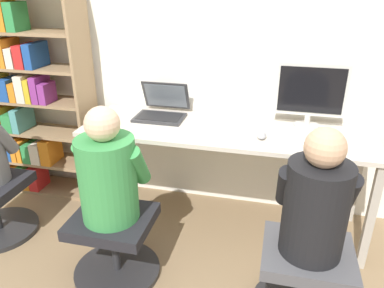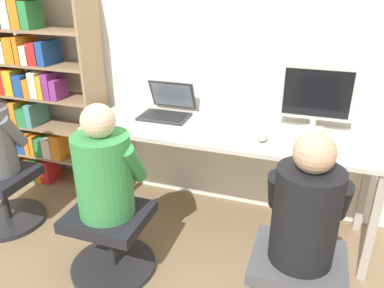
{
  "view_description": "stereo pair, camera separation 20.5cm",
  "coord_description": "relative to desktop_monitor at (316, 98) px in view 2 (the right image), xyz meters",
  "views": [
    {
      "loc": [
        0.34,
        -2.09,
        1.75
      ],
      "look_at": [
        -0.19,
        0.09,
        0.74
      ],
      "focal_mm": 35.0,
      "sensor_mm": 36.0,
      "label": 1
    },
    {
      "loc": [
        0.54,
        -2.04,
        1.75
      ],
      "look_at": [
        -0.19,
        0.09,
        0.74
      ],
      "focal_mm": 35.0,
      "sensor_mm": 36.0,
      "label": 2
    }
  ],
  "objects": [
    {
      "name": "laptop",
      "position": [
        -1.06,
        -0.05,
        -0.18
      ],
      "size": [
        0.36,
        0.35,
        0.25
      ],
      "color": "#2D2D30",
      "rests_on": "desk"
    },
    {
      "name": "bookshelf",
      "position": [
        -2.23,
        -0.06,
        -0.19
      ],
      "size": [
        0.89,
        0.3,
        1.65
      ],
      "color": "#997A56",
      "rests_on": "ground_plane"
    },
    {
      "name": "desktop_monitor",
      "position": [
        0.0,
        0.0,
        0.0
      ],
      "size": [
        0.48,
        0.18,
        0.45
      ],
      "color": "beige",
      "rests_on": "desk"
    },
    {
      "name": "person_at_monitor",
      "position": [
        0.02,
        -0.92,
        -0.28
      ],
      "size": [
        0.39,
        0.34,
        0.69
      ],
      "color": "black",
      "rests_on": "office_chair_left"
    },
    {
      "name": "office_chair_left",
      "position": [
        0.02,
        -0.93,
        -0.78
      ],
      "size": [
        0.55,
        0.55,
        0.44
      ],
      "color": "#262628",
      "rests_on": "ground_plane"
    },
    {
      "name": "keyboard",
      "position": [
        -0.03,
        -0.29,
        -0.22
      ],
      "size": [
        0.4,
        0.17,
        0.03
      ],
      "color": "silver",
      "rests_on": "desk"
    },
    {
      "name": "wall_back",
      "position": [
        -0.55,
        0.18,
        0.29
      ],
      "size": [
        10.0,
        0.05,
        2.6
      ],
      "color": "white",
      "rests_on": "ground_plane"
    },
    {
      "name": "office_chair_side",
      "position": [
        -2.15,
        -0.71,
        -0.78
      ],
      "size": [
        0.55,
        0.55,
        0.44
      ],
      "color": "#262628",
      "rests_on": "ground_plane"
    },
    {
      "name": "ground_plane",
      "position": [
        -0.55,
        -0.5,
        -1.01
      ],
      "size": [
        14.0,
        14.0,
        0.0
      ],
      "primitive_type": "plane",
      "color": "#846B4C"
    },
    {
      "name": "office_chair_right",
      "position": [
        -1.11,
        -0.89,
        -0.78
      ],
      "size": [
        0.55,
        0.55,
        0.44
      ],
      "color": "#262628",
      "rests_on": "ground_plane"
    },
    {
      "name": "person_at_laptop",
      "position": [
        -1.11,
        -0.89,
        -0.28
      ],
      "size": [
        0.41,
        0.35,
        0.69
      ],
      "color": "#388C47",
      "rests_on": "office_chair_right"
    },
    {
      "name": "desk",
      "position": [
        -0.55,
        -0.19,
        -0.32
      ],
      "size": [
        2.01,
        0.61,
        0.78
      ],
      "color": "beige",
      "rests_on": "ground_plane"
    },
    {
      "name": "computer_mouse_by_keyboard",
      "position": [
        -0.29,
        -0.29,
        -0.22
      ],
      "size": [
        0.06,
        0.1,
        0.04
      ],
      "color": "#99999E",
      "rests_on": "desk"
    }
  ]
}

